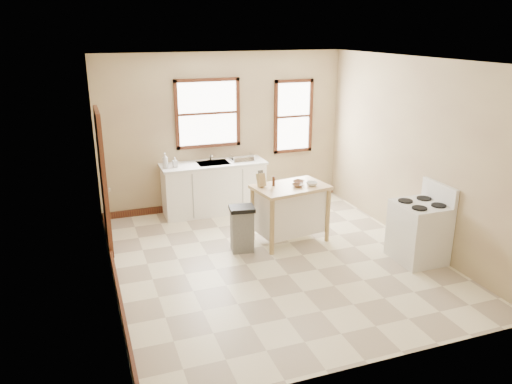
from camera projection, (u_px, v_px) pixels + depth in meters
floor at (275, 260)px, 7.22m from camera, size 5.00×5.00×0.00m
ceiling at (277, 60)px, 6.33m from camera, size 5.00×5.00×0.00m
wall_back at (224, 132)px, 9.00m from camera, size 4.50×0.04×2.80m
wall_left at (104, 183)px, 6.05m from camera, size 0.04×5.00×2.80m
wall_right at (415, 153)px, 7.50m from camera, size 0.04×5.00×2.80m
window_main at (208, 113)px, 8.78m from camera, size 1.17×0.06×1.22m
window_side at (293, 116)px, 9.36m from camera, size 0.77×0.06×1.37m
door_left at (103, 181)px, 7.33m from camera, size 0.06×0.90×2.10m
baseboard_back at (226, 202)px, 9.40m from camera, size 4.50×0.04×0.12m
baseboard_left at (117, 281)px, 6.48m from camera, size 0.04×5.00×0.12m
sink_counter at (214, 188)px, 8.94m from camera, size 1.86×0.62×0.92m
faucet at (210, 154)px, 8.92m from camera, size 0.03×0.03×0.22m
soap_bottle_a at (165, 161)px, 8.43m from camera, size 0.13×0.13×0.26m
soap_bottle_b at (175, 162)px, 8.50m from camera, size 0.08×0.09×0.17m
dish_rack at (242, 158)px, 8.91m from camera, size 0.44×0.35×0.10m
kitchen_island at (290, 213)px, 7.73m from camera, size 1.19×0.86×0.90m
knife_block at (261, 180)px, 7.51m from camera, size 0.12×0.12×0.20m
pepper_grinder at (274, 181)px, 7.56m from camera, size 0.05×0.05×0.15m
bowl_a at (298, 185)px, 7.54m from camera, size 0.18×0.18×0.04m
bowl_b at (299, 182)px, 7.71m from camera, size 0.23×0.23×0.04m
bowl_c at (312, 184)px, 7.59m from camera, size 0.20×0.20×0.05m
trash_bin at (242, 229)px, 7.41m from camera, size 0.40×0.35×0.70m
gas_stove at (420, 223)px, 7.05m from camera, size 0.69×0.70×1.13m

